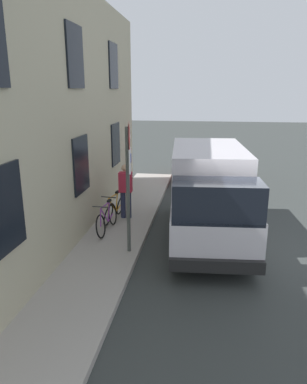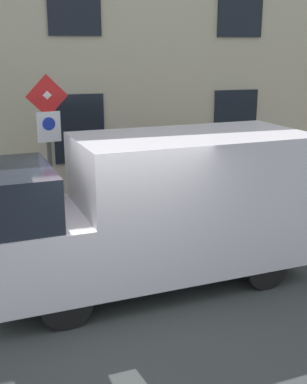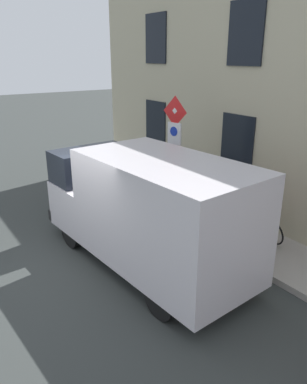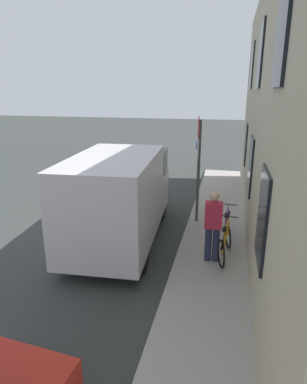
{
  "view_description": "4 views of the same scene",
  "coord_description": "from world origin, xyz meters",
  "px_view_note": "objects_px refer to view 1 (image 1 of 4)",
  "views": [
    {
      "loc": [
        1.0,
        9.03,
        4.07
      ],
      "look_at": [
        2.36,
        -0.36,
        1.38
      ],
      "focal_mm": 33.9,
      "sensor_mm": 36.0,
      "label": 1
    },
    {
      "loc": [
        -6.48,
        1.69,
        3.83
      ],
      "look_at": [
        1.77,
        -0.92,
        1.32
      ],
      "focal_mm": 46.24,
      "sensor_mm": 36.0,
      "label": 2
    },
    {
      "loc": [
        -3.1,
        -6.73,
        4.34
      ],
      "look_at": [
        1.82,
        0.38,
        1.17
      ],
      "focal_mm": 34.9,
      "sensor_mm": 36.0,
      "label": 3
    },
    {
      "loc": [
        3.67,
        -8.79,
        4.05
      ],
      "look_at": [
        1.78,
        -0.67,
        1.46
      ],
      "focal_mm": 30.72,
      "sensor_mm": 36.0,
      "label": 4
    }
  ],
  "objects_px": {
    "delivery_van": "(209,192)",
    "pedestrian": "(126,189)",
    "bicycle_orange": "(115,209)",
    "sign_post_stacked": "(129,169)",
    "bicycle_purple": "(107,219)",
    "parked_hatchback": "(205,163)"
  },
  "relations": [
    {
      "from": "parked_hatchback",
      "to": "bicycle_purple",
      "type": "xyz_separation_m",
      "value": [
        2.71,
        7.4,
        -0.22
      ]
    },
    {
      "from": "delivery_van",
      "to": "bicycle_orange",
      "type": "bearing_deg",
      "value": -106.38
    },
    {
      "from": "sign_post_stacked",
      "to": "delivery_van",
      "type": "height_order",
      "value": "sign_post_stacked"
    },
    {
      "from": "sign_post_stacked",
      "to": "bicycle_purple",
      "type": "distance_m",
      "value": 2.32
    },
    {
      "from": "parked_hatchback",
      "to": "bicycle_orange",
      "type": "xyz_separation_m",
      "value": [
        2.71,
        6.48,
        -0.22
      ]
    },
    {
      "from": "parked_hatchback",
      "to": "bicycle_orange",
      "type": "distance_m",
      "value": 7.03
    },
    {
      "from": "bicycle_orange",
      "to": "delivery_van",
      "type": "bearing_deg",
      "value": 84.9
    },
    {
      "from": "bicycle_purple",
      "to": "pedestrian",
      "type": "relative_size",
      "value": 1.0
    },
    {
      "from": "delivery_van",
      "to": "bicycle_orange",
      "type": "height_order",
      "value": "delivery_van"
    },
    {
      "from": "sign_post_stacked",
      "to": "bicycle_orange",
      "type": "relative_size",
      "value": 1.83
    },
    {
      "from": "delivery_van",
      "to": "pedestrian",
      "type": "xyz_separation_m",
      "value": [
        2.55,
        -0.89,
        -0.26
      ]
    },
    {
      "from": "bicycle_purple",
      "to": "parked_hatchback",
      "type": "bearing_deg",
      "value": 163.27
    },
    {
      "from": "sign_post_stacked",
      "to": "pedestrian",
      "type": "distance_m",
      "value": 2.75
    },
    {
      "from": "delivery_van",
      "to": "parked_hatchback",
      "type": "xyz_separation_m",
      "value": [
        0.14,
        -7.1,
        -0.6
      ]
    },
    {
      "from": "delivery_van",
      "to": "bicycle_purple",
      "type": "distance_m",
      "value": 2.98
    },
    {
      "from": "bicycle_purple",
      "to": "bicycle_orange",
      "type": "bearing_deg",
      "value": -176.59
    },
    {
      "from": "bicycle_orange",
      "to": "pedestrian",
      "type": "relative_size",
      "value": 1.0
    },
    {
      "from": "sign_post_stacked",
      "to": "bicycle_purple",
      "type": "xyz_separation_m",
      "value": [
        0.94,
        -1.21,
        -1.74
      ]
    },
    {
      "from": "parked_hatchback",
      "to": "bicycle_orange",
      "type": "relative_size",
      "value": 2.41
    },
    {
      "from": "sign_post_stacked",
      "to": "pedestrian",
      "type": "height_order",
      "value": "sign_post_stacked"
    },
    {
      "from": "bicycle_orange",
      "to": "pedestrian",
      "type": "bearing_deg",
      "value": 138.93
    },
    {
      "from": "sign_post_stacked",
      "to": "parked_hatchback",
      "type": "xyz_separation_m",
      "value": [
        -1.77,
        -8.61,
        -1.52
      ]
    }
  ]
}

